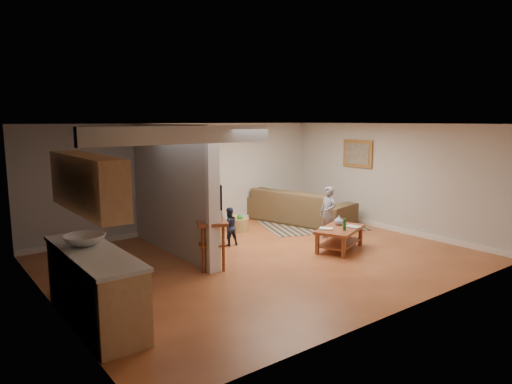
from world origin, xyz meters
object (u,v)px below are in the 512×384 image
Objects in this scene: speaker_right at (182,227)px; toddler at (229,245)px; toy_basket at (238,224)px; tv_console at (210,220)px; child at (327,239)px; speaker_left at (197,224)px; coffee_table at (340,232)px; sofa at (297,222)px.

speaker_right is 1.22× the size of toddler.
toy_basket is at bearing 24.65° from speaker_right.
tv_console reaches higher than child.
tv_console is at bearing -102.95° from speaker_left.
coffee_table reaches higher than child.
toddler is (0.96, -0.23, -0.49)m from speaker_right.
tv_console is at bearing 47.63° from toddler.
child is 1.44× the size of toddler.
tv_console is 3.15× the size of toy_basket.
toddler is (0.79, 0.06, -0.57)m from speaker_left.
speaker_right is at bearing 144.28° from coffee_table.
tv_console reaches higher than sofa.
toy_basket is at bearing 106.23° from coffee_table.
speaker_right is (-3.60, -0.56, 0.49)m from sofa.
sofa is at bearing -154.43° from toddler.
toddler is (0.90, 0.73, -0.78)m from tv_console.
tv_console reaches higher than speaker_left.
speaker_left reaches higher than child.
tv_console is 1.49× the size of speaker_right.
toy_basket is at bearing 26.51° from speaker_left.
sofa is at bearing 66.40° from coffee_table.
toddler is at bearing 63.42° from tv_console.
sofa is at bearing 10.62° from speaker_left.
coffee_table is at bearing 142.15° from sofa.
toy_basket is 0.40× the size of child.
toy_basket is 2.11m from child.
sofa is 1.77m from child.
speaker_left is at bearing 89.75° from sofa.
toddler is at bearing 134.84° from coffee_table.
coffee_table is at bearing -30.93° from speaker_right.
sofa reaches higher than toddler.
child is (2.98, -1.09, -0.49)m from speaker_right.
tv_console is at bearing -81.62° from speaker_right.
speaker_right is 0.85× the size of child.
sofa is 2.50× the size of speaker_left.
tv_console is 1.81× the size of toddler.
child is at bearing -56.54° from toy_basket.
tv_console is at bearing -93.40° from child.
speaker_left is (-3.43, -0.85, 0.57)m from sofa.
coffee_table is at bearing -73.77° from toy_basket.
tv_console reaches higher than speaker_right.
speaker_left is at bearing 104.95° from tv_console.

